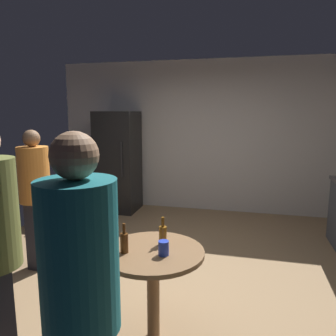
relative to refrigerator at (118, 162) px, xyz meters
name	(u,v)px	position (x,y,z in m)	size (l,w,h in m)	color
ground_plane	(166,280)	(1.46, -2.20, -0.95)	(5.20, 5.20, 0.10)	#9E7C56
wall_back	(202,137)	(1.46, 0.43, 0.45)	(5.32, 0.06, 2.70)	silver
refrigerator	(118,162)	(0.00, 0.00, 0.00)	(0.70, 0.68, 1.80)	black
foreground_table	(153,263)	(1.60, -3.16, -0.27)	(0.80, 0.80, 0.73)	olive
beer_bottle_amber	(163,235)	(1.65, -3.04, -0.08)	(0.06, 0.06, 0.23)	#8C5919
beer_bottle_brown	(124,242)	(1.40, -3.26, -0.08)	(0.06, 0.06, 0.23)	#593314
plastic_cup_blue	(164,248)	(1.70, -3.23, -0.11)	(0.08, 0.08, 0.11)	blue
person_in_teal_shirt	(81,294)	(1.60, -4.26, 0.11)	(0.46, 0.46, 1.71)	#2D2D38
person_in_orange_shirt	(35,189)	(-0.03, -2.34, 0.03)	(0.37, 0.37, 1.60)	#2D2D38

